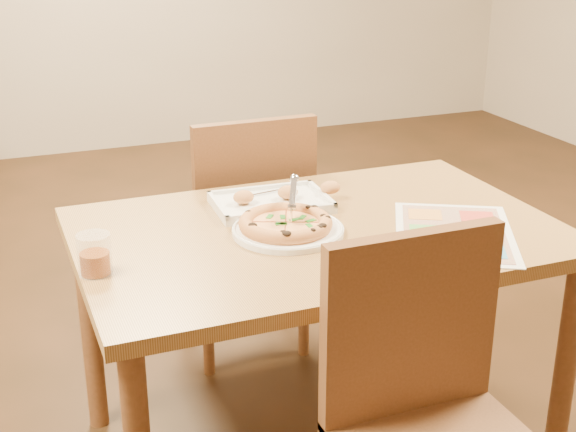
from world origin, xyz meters
name	(u,v)px	position (x,y,z in m)	size (l,w,h in m)	color
dining_table	(317,256)	(0.00, 0.00, 0.63)	(1.30, 0.85, 0.72)	#9E773F
chair_near	(429,391)	(0.00, -0.60, 0.57)	(0.42, 0.42, 0.47)	brown
chair_far	(247,209)	(0.00, 0.60, 0.57)	(0.42, 0.42, 0.47)	brown
plate	(288,231)	(-0.09, -0.01, 0.73)	(0.30, 0.30, 0.02)	white
pizza	(285,223)	(-0.10, -0.01, 0.75)	(0.25, 0.25, 0.04)	#E38D4D
pizza_cutter	(293,197)	(-0.06, 0.03, 0.81)	(0.08, 0.15, 0.09)	silver
appetizer_tray	(274,202)	(-0.05, 0.20, 0.74)	(0.39, 0.24, 0.06)	silver
glass_tumbler	(95,257)	(-0.61, -0.07, 0.76)	(0.08, 0.08, 0.10)	#83350A
menu	(454,233)	(0.32, -0.17, 0.72)	(0.31, 0.43, 0.01)	silver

